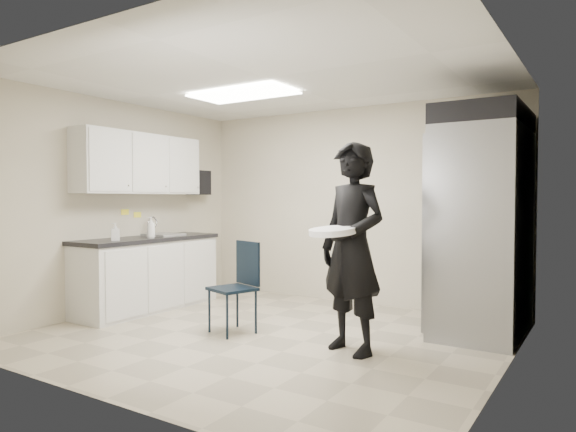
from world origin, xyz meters
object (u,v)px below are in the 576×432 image
Objects in this scene: commercial_fridge at (483,232)px; man_tuxedo at (352,248)px; lower_counter at (148,275)px; folding_chair at (232,289)px.

man_tuxedo is at bearing -122.43° from commercial_fridge.
lower_counter is at bearing -166.64° from man_tuxedo.
commercial_fridge is at bearing 15.88° from lower_counter.
lower_counter is at bearing -172.50° from folding_chair.
commercial_fridge reaches higher than folding_chair.
lower_counter is 3.98m from commercial_fridge.
lower_counter is 2.99m from man_tuxedo.
lower_counter is 2.07× the size of folding_chair.
man_tuxedo reaches higher than lower_counter.
commercial_fridge is at bearing 76.01° from man_tuxedo.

